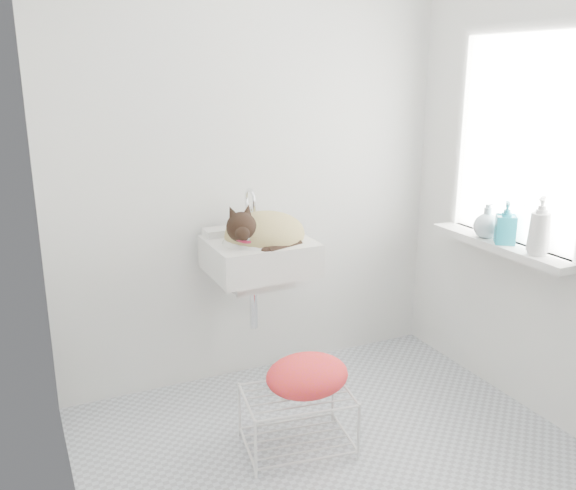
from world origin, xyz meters
name	(u,v)px	position (x,y,z in m)	size (l,w,h in m)	color
floor	(342,462)	(0.00, 0.00, 0.00)	(2.20, 2.00, 0.02)	silver
back_wall	(254,154)	(0.00, 1.00, 1.25)	(2.20, 0.02, 2.50)	white
right_wall	(556,167)	(1.10, 0.00, 1.25)	(0.02, 2.00, 2.50)	white
left_wall	(49,211)	(-1.10, 0.00, 1.25)	(0.02, 2.00, 2.50)	white
window_glass	(523,141)	(1.09, 0.20, 1.35)	(0.01, 0.80, 1.00)	white
window_frame	(520,141)	(1.07, 0.20, 1.35)	(0.04, 0.90, 1.10)	white
windowsill	(501,245)	(1.01, 0.20, 0.83)	(0.16, 0.88, 0.04)	white
sink	(259,240)	(-0.08, 0.74, 0.85)	(0.52, 0.45, 0.21)	silver
faucet	(246,206)	(-0.08, 0.92, 0.99)	(0.19, 0.13, 0.19)	silver
cat	(263,233)	(-0.07, 0.72, 0.89)	(0.45, 0.37, 0.27)	tan
wire_rack	(297,419)	(-0.13, 0.18, 0.15)	(0.47, 0.33, 0.28)	silver
towel	(307,386)	(-0.09, 0.17, 0.31)	(0.39, 0.27, 0.16)	#FC4700
bottle_a	(537,254)	(1.00, -0.04, 0.85)	(0.09, 0.09, 0.23)	white
bottle_b	(504,243)	(1.00, 0.17, 0.85)	(0.10, 0.10, 0.21)	teal
bottle_c	(485,237)	(1.00, 0.30, 0.85)	(0.13, 0.13, 0.17)	silver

